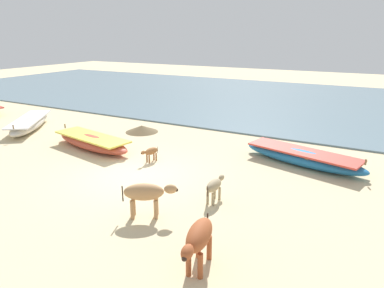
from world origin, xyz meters
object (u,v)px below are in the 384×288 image
object	(u,v)px
cow_adult_rust	(199,238)
fishing_boat_0	(303,157)
calf_near_brown	(151,152)
fishing_boat_1	(92,142)
calf_far_dun	(214,186)
cow_second_adult_tan	(146,193)
fishing_boat_3	(30,123)

from	to	relation	value
cow_adult_rust	fishing_boat_0	bearing A→B (deg)	165.03
fishing_boat_0	calf_near_brown	distance (m)	5.82
fishing_boat_1	calf_near_brown	bearing A→B (deg)	-171.77
fishing_boat_0	fishing_boat_1	distance (m)	8.75
cow_adult_rust	calf_far_dun	bearing A→B (deg)	-171.05
calf_far_dun	cow_adult_rust	bearing A→B (deg)	-159.18
fishing_boat_1	cow_second_adult_tan	world-z (taller)	cow_second_adult_tan
cow_adult_rust	cow_second_adult_tan	distance (m)	2.59
fishing_boat_1	cow_adult_rust	size ratio (longest dim) A/B	2.84
fishing_boat_3	calf_near_brown	size ratio (longest dim) A/B	5.29
calf_near_brown	fishing_boat_1	bearing A→B (deg)	-78.38
fishing_boat_0	fishing_boat_3	distance (m)	13.74
fishing_boat_3	fishing_boat_1	bearing A→B (deg)	45.07
fishing_boat_0	cow_adult_rust	bearing A→B (deg)	-81.12
calf_far_dun	fishing_boat_1	bearing A→B (deg)	75.52
fishing_boat_1	fishing_boat_3	bearing A→B (deg)	0.55
fishing_boat_1	calf_near_brown	xyz separation A→B (m)	(3.16, -0.12, 0.09)
cow_adult_rust	calf_far_dun	distance (m)	3.18
fishing_boat_0	calf_near_brown	world-z (taller)	fishing_boat_0
calf_far_dun	cow_second_adult_tan	world-z (taller)	cow_second_adult_tan
fishing_boat_1	calf_far_dun	xyz separation A→B (m)	(6.74, -2.00, 0.18)
fishing_boat_1	calf_far_dun	distance (m)	7.04
fishing_boat_1	calf_near_brown	size ratio (longest dim) A/B	5.33
fishing_boat_0	fishing_boat_3	size ratio (longest dim) A/B	1.10
fishing_boat_0	cow_second_adult_tan	size ratio (longest dim) A/B	3.50
fishing_boat_1	cow_second_adult_tan	xyz separation A→B (m)	(5.51, -3.72, 0.39)
fishing_boat_0	calf_near_brown	xyz separation A→B (m)	(-5.27, -2.46, 0.10)
cow_adult_rust	fishing_boat_1	bearing A→B (deg)	-132.61
fishing_boat_1	calf_near_brown	world-z (taller)	fishing_boat_1
fishing_boat_1	calf_near_brown	distance (m)	3.16
fishing_boat_1	calf_far_dun	size ratio (longest dim) A/B	4.21
fishing_boat_0	fishing_boat_1	world-z (taller)	fishing_boat_1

